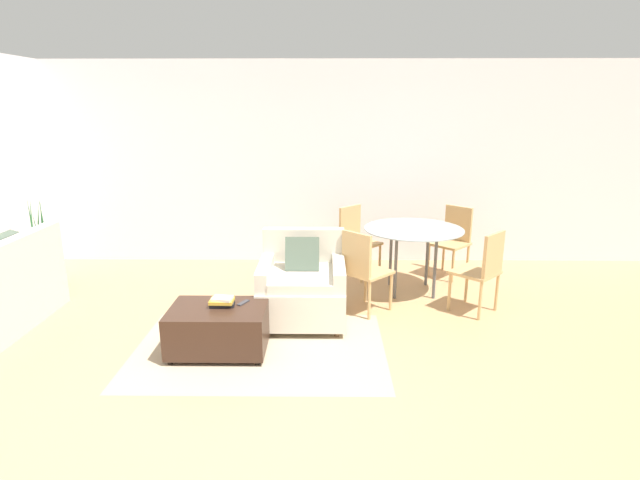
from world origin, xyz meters
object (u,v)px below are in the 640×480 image
object	(u,v)px
dining_chair_near_left	(363,266)
dining_chair_near_right	(483,267)
tv_remote_primary	(243,303)
potted_plant	(43,265)
armchair	(302,287)
dining_chair_far_right	(453,236)
dining_chair_far_left	(356,236)
book_stack	(222,302)
dining_table	(413,235)
ottoman	(219,327)

from	to	relation	value
dining_chair_near_left	dining_chair_near_right	bearing A→B (deg)	0.00
dining_chair_near_left	dining_chair_near_right	xyz separation A→B (m)	(1.27, 0.00, 0.00)
dining_chair_near_left	tv_remote_primary	bearing A→B (deg)	-145.60
tv_remote_primary	dining_chair_near_right	xyz separation A→B (m)	(2.40, 0.78, 0.10)
potted_plant	tv_remote_primary	bearing A→B (deg)	-29.89
armchair	dining_chair_far_right	bearing A→B (deg)	37.55
potted_plant	dining_chair_far_left	xyz separation A→B (m)	(3.85, 0.48, 0.25)
armchair	book_stack	size ratio (longest dim) A/B	3.95
armchair	dining_chair_near_right	world-z (taller)	dining_chair_near_right
armchair	dining_table	xyz separation A→B (m)	(1.26, 0.82, 0.34)
dining_chair_far_right	tv_remote_primary	bearing A→B (deg)	-139.61
ottoman	book_stack	world-z (taller)	book_stack
tv_remote_primary	potted_plant	distance (m)	3.14
dining_table	potted_plant	bearing A→B (deg)	178.08
armchair	dining_chair_near_right	xyz separation A→B (m)	(1.89, 0.19, 0.16)
potted_plant	dining_table	distance (m)	4.51
ottoman	book_stack	xyz separation A→B (m)	(0.03, 0.04, 0.23)
dining_table	dining_chair_far_right	xyz separation A→B (m)	(0.63, 0.63, -0.18)
armchair	book_stack	distance (m)	0.96
tv_remote_primary	dining_chair_near_right	size ratio (longest dim) A/B	0.16
ottoman	dining_table	xyz separation A→B (m)	(1.98, 1.53, 0.47)
dining_chair_far_right	dining_chair_far_left	bearing A→B (deg)	180.00
book_stack	dining_chair_near_right	world-z (taller)	dining_chair_near_right
armchair	dining_chair_far_right	world-z (taller)	dining_chair_far_right
armchair	potted_plant	xyz separation A→B (m)	(-3.23, 0.97, -0.09)
tv_remote_primary	potted_plant	world-z (taller)	potted_plant
armchair	dining_chair_near_left	world-z (taller)	dining_chair_near_left
ottoman	dining_chair_near_left	bearing A→B (deg)	33.51
book_stack	dining_chair_near_left	bearing A→B (deg)	32.85
ottoman	dining_chair_near_left	world-z (taller)	dining_chair_near_left
potted_plant	dining_chair_far_right	bearing A→B (deg)	5.39
armchair	ottoman	world-z (taller)	armchair
dining_table	tv_remote_primary	bearing A→B (deg)	-141.43
dining_table	dining_chair_near_right	bearing A→B (deg)	-45.00
armchair	potted_plant	distance (m)	3.37
book_stack	dining_chair_far_left	bearing A→B (deg)	58.12
tv_remote_primary	dining_chair_near_left	xyz separation A→B (m)	(1.14, 0.78, 0.10)
dining_table	dining_chair_far_right	distance (m)	0.91
ottoman	dining_chair_far_left	world-z (taller)	dining_chair_far_left
potted_plant	dining_table	xyz separation A→B (m)	(4.49, -0.15, 0.42)
dining_chair_near_right	ottoman	bearing A→B (deg)	-161.14
ottoman	dining_table	distance (m)	2.54
ottoman	book_stack	distance (m)	0.24
potted_plant	dining_chair_near_right	size ratio (longest dim) A/B	1.24
ottoman	dining_chair_far_left	size ratio (longest dim) A/B	0.95
dining_chair_near_right	dining_chair_far_right	distance (m)	1.27
ottoman	dining_chair_far_right	distance (m)	3.40
dining_chair_near_left	book_stack	bearing A→B (deg)	-147.15
book_stack	tv_remote_primary	size ratio (longest dim) A/B	1.55
ottoman	dining_chair_near_right	xyz separation A→B (m)	(2.61, 0.89, 0.29)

